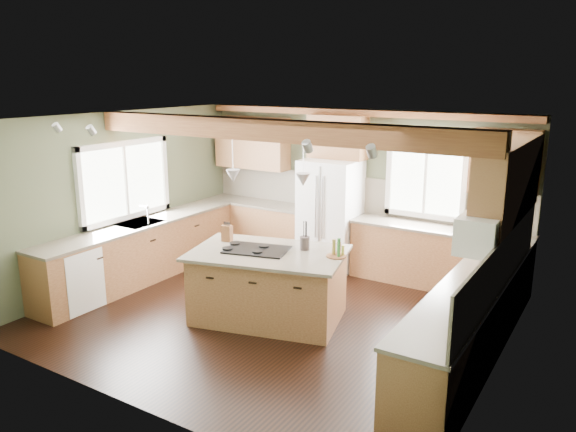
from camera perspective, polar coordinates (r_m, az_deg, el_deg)
The scene contains 37 objects.
floor at distance 7.62m, azimuth -1.33°, elevation -10.04°, with size 5.60×5.60×0.00m, color black.
ceiling at distance 6.97m, azimuth -1.46°, elevation 9.86°, with size 5.60×5.60×0.00m, color silver.
wall_back at distance 9.32m, azimuth 7.07°, elevation 2.78°, with size 5.60×5.60×0.00m, color #50583E.
wall_left at distance 8.99m, azimuth -16.50°, elevation 1.87°, with size 5.00×5.00×0.00m, color #50583E.
wall_right at distance 6.17m, azimuth 20.97°, elevation -3.99°, with size 5.00×5.00×0.00m, color #50583E.
ceiling_beam at distance 6.89m, azimuth -1.97°, elevation 8.72°, with size 5.55×0.26×0.26m, color #572B19.
soffit_trim at distance 9.07m, azimuth 7.04°, elevation 10.37°, with size 5.55×0.20×0.10m, color #572B19.
backsplash_back at distance 9.33m, azimuth 7.01°, elevation 2.22°, with size 5.58×0.03×0.58m, color brown.
backsplash_right at distance 6.25m, azimuth 20.85°, elevation -4.63°, with size 0.03×3.70×0.58m, color brown.
base_cab_back_left at distance 10.14m, azimuth -3.01°, elevation -1.21°, with size 2.02×0.60×0.88m, color brown.
counter_back_left at distance 10.03m, azimuth -3.05°, elevation 1.33°, with size 2.06×0.64×0.04m, color #4C4438.
base_cab_back_right at distance 8.76m, azimuth 14.94°, elevation -4.17°, with size 2.62×0.60×0.88m, color brown.
counter_back_right at distance 8.63m, azimuth 15.14°, elevation -1.27°, with size 2.66×0.64×0.04m, color #4C4438.
base_cab_left at distance 9.02m, azimuth -14.61°, elevation -3.61°, with size 0.60×3.70×0.88m, color brown.
counter_left at distance 8.90m, azimuth -14.79°, elevation -0.79°, with size 0.64×3.74×0.04m, color #4C4438.
base_cab_right at distance 6.58m, azimuth 17.79°, elevation -10.64°, with size 0.60×3.70×0.88m, color brown.
counter_right at distance 6.40m, azimuth 18.10°, elevation -6.89°, with size 0.64×3.74×0.04m, color #4C4438.
upper_cab_back_left at distance 10.06m, azimuth -3.66°, elevation 7.44°, with size 1.40×0.35×0.90m, color brown.
upper_cab_over_fridge at distance 9.17m, azimuth 5.05°, elevation 8.01°, with size 0.96×0.35×0.70m, color brown.
upper_cab_right at distance 6.91m, azimuth 21.51°, elevation 3.41°, with size 0.35×2.20×0.90m, color brown.
upper_cab_back_corner at distance 8.36m, azimuth 21.18°, elevation 5.14°, with size 0.90×0.35×0.90m, color brown.
window_left at distance 8.96m, azimuth -16.29°, elevation 3.48°, with size 0.04×1.60×1.05m, color white.
window_back at distance 8.85m, azimuth 13.84°, elevation 3.51°, with size 1.10×0.04×1.00m, color white.
sink at distance 8.90m, azimuth -14.79°, elevation -0.76°, with size 0.50×0.65×0.03m, color #262628.
faucet at distance 8.73m, azimuth -14.04°, elevation 0.00°, with size 0.02×0.02×0.28m, color #B2B2B7.
dishwasher at distance 8.23m, azimuth -21.10°, elevation -5.92°, with size 0.60×0.60×0.84m, color white.
oven at distance 5.46m, azimuth 14.11°, elevation -15.87°, with size 0.60×0.72×0.84m, color white.
microwave at distance 6.09m, azimuth 19.06°, elevation -1.58°, with size 0.40×0.70×0.38m, color white.
pendant_left at distance 7.14m, azimuth -5.59°, elevation 4.08°, with size 0.18×0.18×0.16m, color #B2B2B7.
pendant_right at distance 6.84m, azimuth 1.54°, elevation 3.70°, with size 0.18×0.18×0.16m, color #B2B2B7.
refrigerator at distance 9.21m, azimuth 4.30°, elevation 0.15°, with size 0.90×0.74×1.80m, color white.
island at distance 7.37m, azimuth -2.00°, elevation -7.18°, with size 1.84×1.12×0.88m, color brown.
island_top at distance 7.22m, azimuth -2.03°, elevation -3.78°, with size 1.96×1.25×0.04m, color #4C4438.
cooktop at distance 7.26m, azimuth -3.18°, elevation -3.44°, with size 0.80×0.53×0.02m, color black.
knife_block at distance 7.67m, azimuth -6.22°, elevation -1.75°, with size 0.13×0.10×0.22m, color brown.
utensil_crock at distance 7.27m, azimuth 1.70°, elevation -2.77°, with size 0.13×0.13×0.17m, color #433935.
bottle_tray at distance 7.00m, azimuth 4.95°, elevation -3.22°, with size 0.25×0.25×0.23m, color brown, non-canonical shape.
Camera 1 is at (3.82, -5.81, 3.12)m, focal length 35.00 mm.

